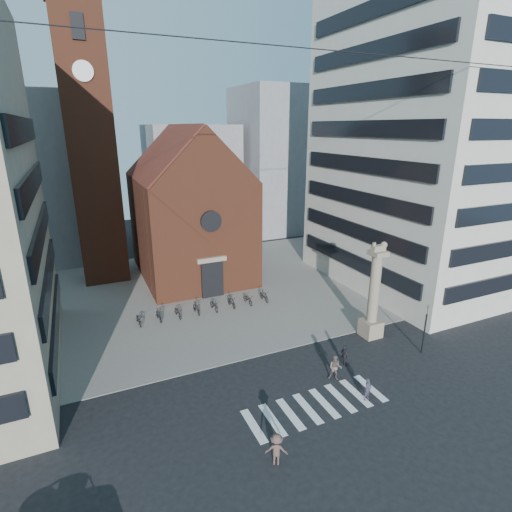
# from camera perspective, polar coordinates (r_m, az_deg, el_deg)

# --- Properties ---
(ground) EXTENTS (120.00, 120.00, 0.00)m
(ground) POSITION_cam_1_polar(r_m,az_deg,el_deg) (30.45, 4.47, -17.60)
(ground) COLOR black
(ground) RESTS_ON ground
(piazza) EXTENTS (46.00, 30.00, 0.05)m
(piazza) POSITION_cam_1_polar(r_m,az_deg,el_deg) (45.89, -7.01, -4.79)
(piazza) COLOR gray
(piazza) RESTS_ON ground
(zebra_crossing) EXTENTS (10.20, 3.20, 0.01)m
(zebra_crossing) POSITION_cam_1_polar(r_m,az_deg,el_deg) (28.64, 8.57, -20.39)
(zebra_crossing) COLOR white
(zebra_crossing) RESTS_ON ground
(church) EXTENTS (12.00, 16.65, 18.00)m
(church) POSITION_cam_1_polar(r_m,az_deg,el_deg) (49.13, -9.52, 6.36)
(church) COLOR brown
(church) RESTS_ON ground
(campanile) EXTENTS (5.50, 5.50, 31.20)m
(campanile) POSITION_cam_1_polar(r_m,az_deg,el_deg) (49.62, -22.52, 14.43)
(campanile) COLOR brown
(campanile) RESTS_ON ground
(building_right) EXTENTS (18.00, 22.00, 32.00)m
(building_right) POSITION_cam_1_polar(r_m,az_deg,el_deg) (49.41, 23.63, 14.60)
(building_right) COLOR beige
(building_right) RESTS_ON ground
(bg_block_left) EXTENTS (16.00, 14.00, 22.00)m
(bg_block_left) POSITION_cam_1_polar(r_m,az_deg,el_deg) (62.38, -31.82, 9.19)
(bg_block_left) COLOR gray
(bg_block_left) RESTS_ON ground
(bg_block_mid) EXTENTS (14.00, 12.00, 18.00)m
(bg_block_mid) POSITION_cam_1_polar(r_m,az_deg,el_deg) (69.54, -9.14, 10.60)
(bg_block_mid) COLOR gray
(bg_block_mid) RESTS_ON ground
(bg_block_right) EXTENTS (16.00, 14.00, 24.00)m
(bg_block_right) POSITION_cam_1_polar(r_m,az_deg,el_deg) (72.40, 4.04, 13.45)
(bg_block_right) COLOR gray
(bg_block_right) RESTS_ON ground
(lion_column) EXTENTS (1.63, 1.60, 8.68)m
(lion_column) POSITION_cam_1_polar(r_m,az_deg,el_deg) (36.06, 16.42, -6.04)
(lion_column) COLOR gray
(lion_column) RESTS_ON ground
(traffic_light) EXTENTS (0.13, 0.16, 4.30)m
(traffic_light) POSITION_cam_1_polar(r_m,az_deg,el_deg) (35.32, 22.98, -9.42)
(traffic_light) COLOR black
(traffic_light) RESTS_ON ground
(pedestrian_0) EXTENTS (0.66, 0.51, 1.62)m
(pedestrian_0) POSITION_cam_1_polar(r_m,az_deg,el_deg) (29.38, 15.66, -17.86)
(pedestrian_0) COLOR #302B3B
(pedestrian_0) RESTS_ON ground
(pedestrian_1) EXTENTS (1.21, 1.17, 1.96)m
(pedestrian_1) POSITION_cam_1_polar(r_m,az_deg,el_deg) (30.69, 11.25, -15.39)
(pedestrian_1) COLOR #60514C
(pedestrian_1) RESTS_ON ground
(pedestrian_2) EXTENTS (0.49, 1.00, 1.66)m
(pedestrian_2) POSITION_cam_1_polar(r_m,az_deg,el_deg) (32.55, 12.56, -13.70)
(pedestrian_2) COLOR #24232A
(pedestrian_2) RESTS_ON ground
(pedestrian_3) EXTENTS (1.42, 1.22, 1.91)m
(pedestrian_3) POSITION_cam_1_polar(r_m,az_deg,el_deg) (24.18, 2.93, -25.87)
(pedestrian_3) COLOR brown
(pedestrian_3) RESTS_ON ground
(scooter_0) EXTENTS (0.81, 2.00, 1.03)m
(scooter_0) POSITION_cam_1_polar(r_m,az_deg,el_deg) (39.23, -16.40, -8.68)
(scooter_0) COLOR black
(scooter_0) RESTS_ON piazza
(scooter_1) EXTENTS (0.66, 1.93, 1.14)m
(scooter_1) POSITION_cam_1_polar(r_m,az_deg,el_deg) (39.44, -13.73, -8.21)
(scooter_1) COLOR black
(scooter_1) RESTS_ON piazza
(scooter_2) EXTENTS (0.81, 2.00, 1.03)m
(scooter_2) POSITION_cam_1_polar(r_m,az_deg,el_deg) (39.77, -11.09, -7.88)
(scooter_2) COLOR black
(scooter_2) RESTS_ON piazza
(scooter_3) EXTENTS (0.66, 1.93, 1.14)m
(scooter_3) POSITION_cam_1_polar(r_m,az_deg,el_deg) (40.14, -8.51, -7.39)
(scooter_3) COLOR black
(scooter_3) RESTS_ON piazza
(scooter_4) EXTENTS (0.81, 2.00, 1.03)m
(scooter_4) POSITION_cam_1_polar(r_m,az_deg,el_deg) (40.64, -5.98, -7.04)
(scooter_4) COLOR black
(scooter_4) RESTS_ON piazza
(scooter_5) EXTENTS (0.66, 1.93, 1.14)m
(scooter_5) POSITION_cam_1_polar(r_m,az_deg,el_deg) (41.17, -3.53, -6.54)
(scooter_5) COLOR black
(scooter_5) RESTS_ON piazza
(scooter_6) EXTENTS (0.81, 2.00, 1.03)m
(scooter_6) POSITION_cam_1_polar(r_m,az_deg,el_deg) (41.82, -1.15, -6.18)
(scooter_6) COLOR black
(scooter_6) RESTS_ON piazza
(scooter_7) EXTENTS (0.66, 1.93, 1.14)m
(scooter_7) POSITION_cam_1_polar(r_m,az_deg,el_deg) (42.50, 1.16, -5.69)
(scooter_7) COLOR black
(scooter_7) RESTS_ON piazza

